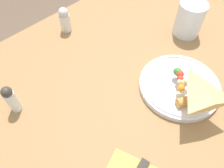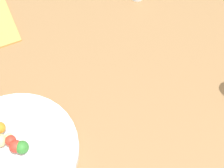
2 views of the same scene
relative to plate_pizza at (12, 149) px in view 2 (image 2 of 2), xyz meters
The scene contains 1 object.
plate_pizza is the anchor object (origin of this frame).
Camera 2 is at (-0.13, -0.05, 1.26)m, focal length 55.00 mm.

